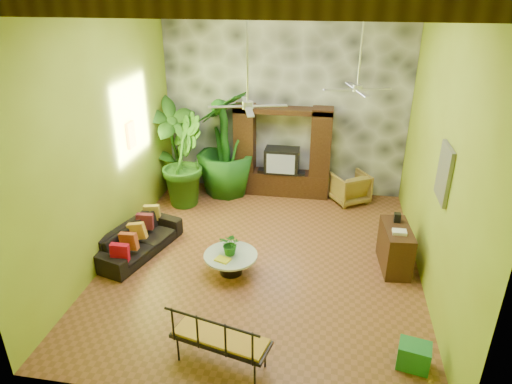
% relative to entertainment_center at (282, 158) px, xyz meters
% --- Properties ---
extents(ground, '(7.00, 7.00, 0.00)m').
position_rel_entertainment_center_xyz_m(ground, '(0.00, -3.14, -0.97)').
color(ground, brown).
rests_on(ground, ground).
extents(back_wall, '(6.00, 0.02, 5.00)m').
position_rel_entertainment_center_xyz_m(back_wall, '(0.00, 0.36, 1.53)').
color(back_wall, '#90A124').
rests_on(back_wall, ground).
extents(left_wall, '(0.02, 7.00, 5.00)m').
position_rel_entertainment_center_xyz_m(left_wall, '(-3.00, -3.14, 1.53)').
color(left_wall, '#90A124').
rests_on(left_wall, ground).
extents(right_wall, '(0.02, 7.00, 5.00)m').
position_rel_entertainment_center_xyz_m(right_wall, '(3.00, -3.14, 1.53)').
color(right_wall, '#90A124').
rests_on(right_wall, ground).
extents(stone_accent_wall, '(5.98, 0.10, 4.98)m').
position_rel_entertainment_center_xyz_m(stone_accent_wall, '(0.00, 0.30, 1.53)').
color(stone_accent_wall, '#37383E').
rests_on(stone_accent_wall, ground).
extents(entertainment_center, '(2.40, 0.55, 2.30)m').
position_rel_entertainment_center_xyz_m(entertainment_center, '(0.00, 0.00, 0.00)').
color(entertainment_center, black).
rests_on(entertainment_center, ground).
extents(ceiling_fan_front, '(1.28, 1.28, 1.86)m').
position_rel_entertainment_center_xyz_m(ceiling_fan_front, '(-0.20, -3.54, 2.44)').
color(ceiling_fan_front, silver).
rests_on(ceiling_fan_front, ceiling).
extents(ceiling_fan_back, '(1.28, 1.28, 1.86)m').
position_rel_entertainment_center_xyz_m(ceiling_fan_back, '(1.60, -1.94, 2.44)').
color(ceiling_fan_back, silver).
rests_on(ceiling_fan_back, ceiling).
extents(wall_art_mask, '(0.06, 0.32, 0.55)m').
position_rel_entertainment_center_xyz_m(wall_art_mask, '(-2.96, -2.14, 1.13)').
color(wall_art_mask, gold).
rests_on(wall_art_mask, left_wall).
extents(wall_art_painting, '(0.06, 0.70, 0.90)m').
position_rel_entertainment_center_xyz_m(wall_art_painting, '(2.96, -3.74, 1.33)').
color(wall_art_painting, '#246285').
rests_on(wall_art_painting, right_wall).
extents(sofa, '(1.31, 2.14, 0.58)m').
position_rel_entertainment_center_xyz_m(sofa, '(-2.51, -3.32, -0.67)').
color(sofa, black).
rests_on(sofa, ground).
extents(wicker_armchair, '(1.13, 1.14, 0.76)m').
position_rel_entertainment_center_xyz_m(wicker_armchair, '(1.71, -0.18, -0.58)').
color(wicker_armchair, olive).
rests_on(wicker_armchair, ground).
extents(tall_plant_a, '(1.58, 1.53, 2.49)m').
position_rel_entertainment_center_xyz_m(tall_plant_a, '(-2.65, -0.49, 0.28)').
color(tall_plant_a, '#275917').
rests_on(tall_plant_a, ground).
extents(tall_plant_b, '(1.16, 1.35, 2.20)m').
position_rel_entertainment_center_xyz_m(tall_plant_b, '(-2.29, -0.92, 0.14)').
color(tall_plant_b, '#245616').
rests_on(tall_plant_b, ground).
extents(tall_plant_c, '(1.91, 1.91, 2.65)m').
position_rel_entertainment_center_xyz_m(tall_plant_c, '(-1.40, -0.17, 0.36)').
color(tall_plant_c, '#1D5C18').
rests_on(tall_plant_c, ground).
extents(coffee_table, '(1.01, 1.01, 0.40)m').
position_rel_entertainment_center_xyz_m(coffee_table, '(-0.52, -3.69, -0.71)').
color(coffee_table, black).
rests_on(coffee_table, ground).
extents(centerpiece_plant, '(0.46, 0.42, 0.43)m').
position_rel_entertainment_center_xyz_m(centerpiece_plant, '(-0.51, -3.68, -0.35)').
color(centerpiece_plant, '#1C5F19').
rests_on(centerpiece_plant, coffee_table).
extents(yellow_tray, '(0.32, 0.27, 0.03)m').
position_rel_entertainment_center_xyz_m(yellow_tray, '(-0.62, -3.91, -0.55)').
color(yellow_tray, '#CCD116').
rests_on(yellow_tray, coffee_table).
extents(iron_bench, '(1.49, 0.83, 0.57)m').
position_rel_entertainment_center_xyz_m(iron_bench, '(-0.16, -6.01, -0.42)').
color(iron_bench, black).
rests_on(iron_bench, ground).
extents(side_console, '(0.57, 1.10, 0.85)m').
position_rel_entertainment_center_xyz_m(side_console, '(2.53, -2.98, -0.54)').
color(side_console, '#3B2112').
rests_on(side_console, ground).
extents(green_bin, '(0.50, 0.41, 0.39)m').
position_rel_entertainment_center_xyz_m(green_bin, '(2.55, -5.52, -0.77)').
color(green_bin, '#207B21').
rests_on(green_bin, ground).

